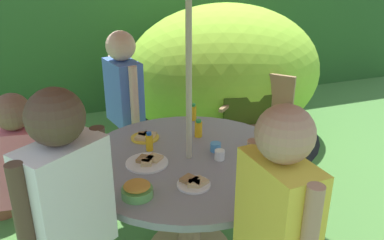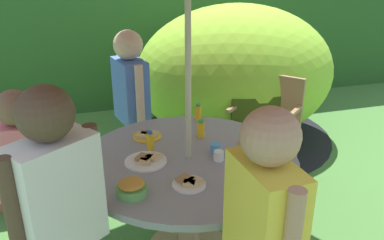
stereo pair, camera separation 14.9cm
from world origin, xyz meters
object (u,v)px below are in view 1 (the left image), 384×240
juice_bottle_far_right (198,129)px  child_in_yellow_shirt (277,217)px  child_in_white_shirt (67,200)px  juice_bottle_near_left (149,142)px  plate_mid_right (194,183)px  cup_far (220,155)px  dome_tent (224,73)px  plate_center_front (145,137)px  juice_bottle_mid_left (273,135)px  cup_near (216,147)px  juice_bottle_center_back (284,181)px  garden_table (189,177)px  child_in_pink_shirt (22,166)px  juice_bottle_near_right (93,166)px  wooden_chair (259,118)px  snack_bowl (137,190)px  plate_back_edge (147,162)px  child_in_blue_shirt (124,93)px  juice_bottle_far_left (193,112)px

juice_bottle_far_right → child_in_yellow_shirt: bearing=-94.8°
child_in_white_shirt → juice_bottle_near_left: bearing=17.5°
plate_mid_right → cup_far: (0.25, 0.22, 0.02)m
dome_tent → plate_center_front: (-1.18, -1.31, 0.03)m
juice_bottle_near_left → dome_tent: bearing=51.4°
juice_bottle_mid_left → cup_near: size_ratio=1.85×
juice_bottle_mid_left → juice_bottle_center_back: bearing=-114.4°
plate_mid_right → juice_bottle_mid_left: bearing=24.9°
juice_bottle_near_left → cup_far: size_ratio=2.04×
plate_mid_right → child_in_yellow_shirt: bearing=-75.9°
garden_table → juice_bottle_near_left: 0.34m
child_in_pink_shirt → juice_bottle_near_right: (0.38, -0.13, 0.00)m
juice_bottle_mid_left → cup_far: bearing=-168.1°
child_in_pink_shirt → child_in_white_shirt: size_ratio=0.85×
juice_bottle_near_right → juice_bottle_near_left: bearing=25.2°
child_in_yellow_shirt → juice_bottle_mid_left: 1.05m
wooden_chair → juice_bottle_center_back: wooden_chair is taller
child_in_white_shirt → cup_far: (0.91, 0.43, -0.15)m
child_in_pink_shirt → juice_bottle_far_right: bearing=14.8°
plate_center_front → juice_bottle_near_right: size_ratio=1.68×
juice_bottle_near_right → cup_far: juice_bottle_near_right is taller
juice_bottle_far_right → juice_bottle_mid_left: bearing=-32.2°
plate_center_front → snack_bowl: bearing=-107.1°
plate_back_edge → child_in_white_shirt: bearing=-132.5°
garden_table → dome_tent: 1.95m
plate_center_front → child_in_white_shirt: bearing=-122.4°
child_in_blue_shirt → juice_bottle_near_right: 1.02m
plate_mid_right → plate_center_front: (-0.11, 0.67, 0.00)m
garden_table → child_in_blue_shirt: size_ratio=1.00×
child_in_yellow_shirt → juice_bottle_far_right: 1.18m
child_in_yellow_shirt → child_in_white_shirt: bearing=60.4°
wooden_chair → juice_bottle_far_right: 1.03m
child_in_yellow_shirt → garden_table: bearing=0.0°
child_in_yellow_shirt → juice_bottle_near_left: bearing=9.9°
snack_bowl → juice_bottle_near_left: 0.53m
plate_center_front → juice_bottle_near_right: 0.53m
child_in_pink_shirt → child_in_blue_shirt: bearing=55.4°
child_in_white_shirt → juice_bottle_mid_left: (1.33, 0.52, -0.12)m
plate_mid_right → plate_back_edge: bearing=118.7°
juice_bottle_far_left → plate_mid_right: bearing=-110.0°
dome_tent → juice_bottle_near_right: bearing=-129.7°
juice_bottle_center_back → garden_table: bearing=124.3°
wooden_chair → child_in_pink_shirt: child_in_pink_shirt is taller
child_in_yellow_shirt → juice_bottle_mid_left: bearing=-34.2°
snack_bowl → juice_bottle_far_right: size_ratio=1.34×
juice_bottle_center_back → cup_far: (-0.19, 0.43, -0.02)m
child_in_yellow_shirt → snack_bowl: child_in_yellow_shirt is taller
juice_bottle_near_left → snack_bowl: bearing=-111.4°
wooden_chair → child_in_blue_shirt: child_in_blue_shirt is taller
juice_bottle_far_right → cup_far: 0.36m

